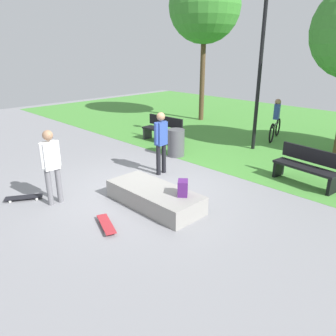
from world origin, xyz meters
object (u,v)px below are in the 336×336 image
object	(u,v)px
skateboard_by_ledge	(106,224)
lamp_post	(261,60)
park_bench_near_path	(163,129)
backpack_on_ledge	(183,188)
concrete_ledge	(154,197)
skater_watching	(161,139)
park_bench_by_oak	(307,166)
tree_broad_elm	(205,6)
trash_bin	(176,143)
cyclist_on_bicycle	(276,122)
skater_performing_trick	(51,162)
skateboard_spare	(24,197)

from	to	relation	value
skateboard_by_ledge	lamp_post	size ratio (longest dim) A/B	0.17
park_bench_near_path	lamp_post	bearing A→B (deg)	29.26
backpack_on_ledge	concrete_ledge	bearing A→B (deg)	65.05
skater_watching	skateboard_by_ledge	xyz separation A→B (m)	(1.36, -2.74, -0.92)
skater_watching	park_bench_near_path	size ratio (longest dim) A/B	1.04
park_bench_by_oak	tree_broad_elm	bearing A→B (deg)	148.86
skater_watching	trash_bin	bearing A→B (deg)	120.05
skateboard_by_ledge	lamp_post	distance (m)	7.22
lamp_post	concrete_ledge	bearing A→B (deg)	-81.11
park_bench_by_oak	cyclist_on_bicycle	size ratio (longest dim) A/B	0.93
park_bench_by_oak	park_bench_near_path	distance (m)	5.40
skater_watching	park_bench_by_oak	distance (m)	3.75
lamp_post	trash_bin	distance (m)	3.69
concrete_ledge	park_bench_near_path	world-z (taller)	park_bench_near_path
tree_broad_elm	trash_bin	bearing A→B (deg)	-57.82
skater_performing_trick	skateboard_spare	world-z (taller)	skater_performing_trick
concrete_ledge	park_bench_by_oak	distance (m)	3.95
concrete_ledge	cyclist_on_bicycle	size ratio (longest dim) A/B	1.27
park_bench_by_oak	tree_broad_elm	world-z (taller)	tree_broad_elm
concrete_ledge	skater_watching	size ratio (longest dim) A/B	1.32
backpack_on_ledge	park_bench_by_oak	xyz separation A→B (m)	(1.11, 3.34, -0.08)
skateboard_spare	concrete_ledge	bearing A→B (deg)	40.44
skateboard_spare	cyclist_on_bicycle	distance (m)	9.06
skateboard_by_ledge	skateboard_spare	size ratio (longest dim) A/B	1.03
park_bench_by_oak	lamp_post	world-z (taller)	lamp_post
park_bench_by_oak	skater_watching	bearing A→B (deg)	-145.84
skater_performing_trick	park_bench_near_path	distance (m)	5.61
skater_performing_trick	park_bench_near_path	world-z (taller)	skater_performing_trick
skateboard_by_ledge	skateboard_spare	world-z (taller)	same
backpack_on_ledge	park_bench_near_path	distance (m)	5.56
skateboard_spare	park_bench_near_path	world-z (taller)	park_bench_near_path
trash_bin	cyclist_on_bicycle	size ratio (longest dim) A/B	0.49
lamp_post	skateboard_by_ledge	bearing A→B (deg)	-82.40
skater_watching	lamp_post	world-z (taller)	lamp_post
concrete_ledge	skateboard_spare	size ratio (longest dim) A/B	2.81
park_bench_near_path	cyclist_on_bicycle	xyz separation A→B (m)	(2.64, 3.30, 0.15)
park_bench_near_path	trash_bin	xyz separation A→B (m)	(1.50, -0.86, -0.05)
concrete_ledge	cyclist_on_bicycle	distance (m)	7.10
backpack_on_ledge	skater_performing_trick	size ratio (longest dim) A/B	0.19
backpack_on_ledge	tree_broad_elm	bearing A→B (deg)	-2.61
lamp_post	tree_broad_elm	bearing A→B (deg)	150.78
backpack_on_ledge	skateboard_spare	size ratio (longest dim) A/B	0.40
backpack_on_ledge	skater_watching	bearing A→B (deg)	17.09
skateboard_by_ledge	park_bench_near_path	xyz separation A→B (m)	(-3.68, 5.02, 0.42)
skateboard_spare	tree_broad_elm	size ratio (longest dim) A/B	0.12
concrete_ledge	cyclist_on_bicycle	world-z (taller)	cyclist_on_bicycle
concrete_ledge	lamp_post	bearing A→B (deg)	98.89
park_bench_near_path	concrete_ledge	bearing A→B (deg)	-45.76
skateboard_spare	cyclist_on_bicycle	xyz separation A→B (m)	(1.28, 8.95, 0.57)
concrete_ledge	backpack_on_ledge	bearing A→B (deg)	15.46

